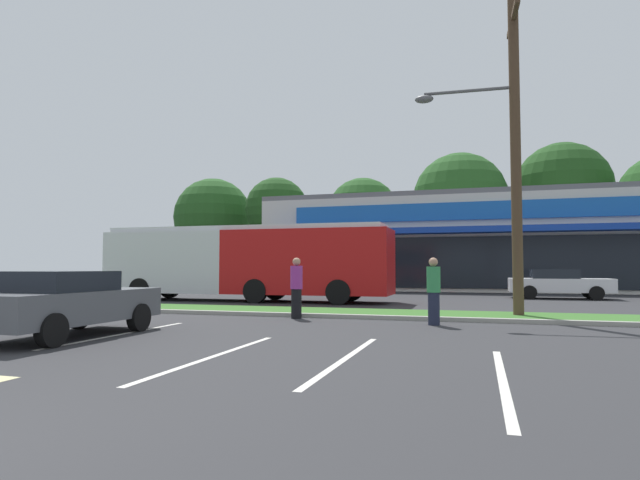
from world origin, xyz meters
The scene contains 20 objects.
grass_median centered at (0.00, 14.00, 0.06)m, with size 56.00×2.20×0.12m, color #386B28.
curb_lip centered at (0.00, 12.78, 0.06)m, with size 56.00×0.24×0.12m, color #99968C.
parking_stripe_1 centered at (-2.61, 7.89, 0.00)m, with size 0.12×4.80×0.01m, color silver.
parking_stripe_2 centered at (0.74, 5.88, 0.00)m, with size 0.12×4.80×0.01m, color silver.
parking_stripe_3 centered at (2.89, 6.30, 0.00)m, with size 0.12×4.80×0.01m, color silver.
parking_stripe_4 centered at (5.26, 5.34, 0.00)m, with size 0.12×4.80×0.01m, color silver.
storefront_building centered at (3.70, 36.41, 3.09)m, with size 24.90×14.15×6.17m.
tree_far_left centered at (-21.49, 47.04, 6.71)m, with size 8.05×8.05×10.74m.
tree_left centered at (-13.39, 44.52, 7.04)m, with size 5.94×5.94×10.03m.
tree_mid_left centered at (-5.46, 46.72, 6.51)m, with size 6.89×6.89×9.96m.
tree_mid centered at (3.57, 44.10, 7.25)m, with size 7.97×7.97×11.24m.
tree_mid_right centered at (11.93, 46.27, 8.07)m, with size 7.95×7.95×12.05m.
utility_pole centered at (5.92, 14.06, 5.03)m, with size 3.03×2.40×9.38m.
city_bus centered at (-4.82, 19.11, 1.77)m, with size 12.91×2.85×3.25m.
bus_stop_bench centered at (-9.34, 11.82, 0.50)m, with size 1.60×0.45×0.95m.
car_0 centered at (8.58, 24.92, 0.73)m, with size 4.50×1.96×1.38m.
car_1 centered at (-3.81, 26.31, 0.73)m, with size 4.16×1.89×1.39m.
car_2 centered at (-3.43, 7.10, 0.73)m, with size 1.93×4.20×1.40m.
pedestrian_near_bench centered at (-0.09, 12.36, 0.88)m, with size 0.35×0.35×1.76m.
pedestrian_by_pole centered at (3.87, 11.74, 0.87)m, with size 0.35×0.35×1.73m.
Camera 1 is at (4.97, -2.07, 1.48)m, focal length 29.51 mm.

